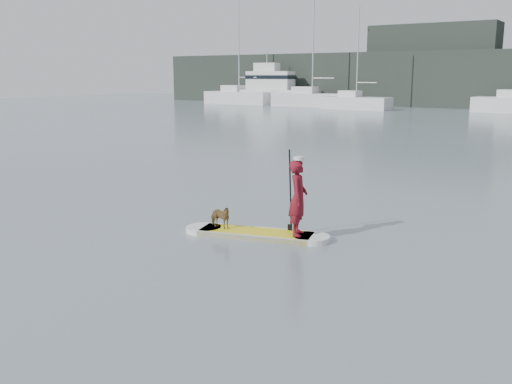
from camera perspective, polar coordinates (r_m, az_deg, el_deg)
The scene contains 11 objects.
ground at distance 15.62m, azimuth -6.56°, elevation -1.37°, with size 140.00×140.00×0.00m, color slate.
paddleboard at distance 12.60m, azimuth 0.00°, elevation -4.19°, with size 3.20×1.48×0.12m.
paddler at distance 12.14m, azimuth 4.23°, elevation -0.58°, with size 0.59×0.39×1.63m, color maroon.
white_cap at distance 11.99m, azimuth 4.30°, elevation 3.38°, with size 0.22×0.22×0.07m, color silver.
dog at distance 12.79m, azimuth -3.65°, elevation -2.48°, with size 0.28×0.62×0.52m, color brown.
paddle at distance 12.50m, azimuth 3.45°, elevation -0.85°, with size 0.11×0.30×2.00m.
sailboat_a at distance 70.13m, azimuth -1.76°, elevation 9.52°, with size 8.71×2.77×12.63m.
sailboat_b at distance 64.58m, azimuth 5.57°, elevation 9.32°, with size 9.17×3.58×13.29m.
sailboat_c at distance 59.73m, azimuth 9.92°, elevation 8.85°, with size 7.13×2.59×10.13m.
motor_yacht_b at distance 69.17m, azimuth 1.87°, elevation 10.25°, with size 10.12×4.79×6.42m.
shore_building_west at distance 68.55m, azimuth 17.14°, elevation 11.99°, with size 14.00×4.00×9.00m, color black.
Camera 1 is at (9.85, -11.61, 3.50)m, focal length 40.00 mm.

